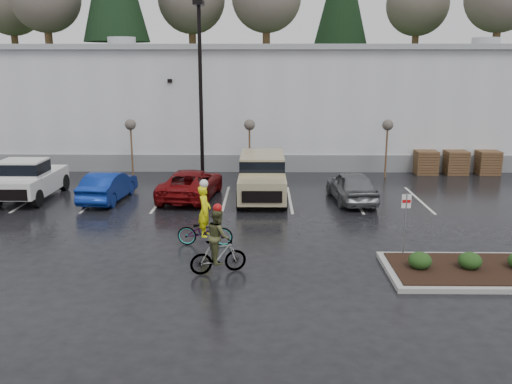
{
  "coord_description": "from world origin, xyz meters",
  "views": [
    {
      "loc": [
        -0.74,
        -16.44,
        6.26
      ],
      "look_at": [
        -1.02,
        4.07,
        1.3
      ],
      "focal_mm": 38.0,
      "sensor_mm": 36.0,
      "label": 1
    }
  ],
  "objects_px": {
    "sapling_west": "(131,128)",
    "cyclist_hivis": "(205,225)",
    "pallet_stack_c": "(487,162)",
    "pickup_white": "(32,177)",
    "car_red": "(191,184)",
    "cyclist_olive": "(218,248)",
    "car_blue": "(108,186)",
    "suv_tan": "(262,178)",
    "pallet_stack_b": "(456,162)",
    "car_grey": "(352,186)",
    "lamppost": "(200,73)",
    "sapling_mid": "(249,128)",
    "sapling_east": "(388,128)",
    "fire_lane_sign": "(405,218)",
    "pallet_stack_a": "(426,162)"
  },
  "relations": [
    {
      "from": "pallet_stack_c",
      "to": "pickup_white",
      "type": "distance_m",
      "value": 24.27
    },
    {
      "from": "sapling_east",
      "to": "pallet_stack_a",
      "type": "bearing_deg",
      "value": 21.8
    },
    {
      "from": "sapling_mid",
      "to": "cyclist_olive",
      "type": "relative_size",
      "value": 1.47
    },
    {
      "from": "sapling_west",
      "to": "pallet_stack_a",
      "type": "distance_m",
      "value": 16.66
    },
    {
      "from": "pallet_stack_b",
      "to": "cyclist_hivis",
      "type": "distance_m",
      "value": 18.0
    },
    {
      "from": "suv_tan",
      "to": "car_grey",
      "type": "relative_size",
      "value": 1.21
    },
    {
      "from": "suv_tan",
      "to": "cyclist_olive",
      "type": "height_order",
      "value": "cyclist_olive"
    },
    {
      "from": "pallet_stack_c",
      "to": "cyclist_olive",
      "type": "distance_m",
      "value": 20.6
    },
    {
      "from": "car_red",
      "to": "cyclist_olive",
      "type": "distance_m",
      "value": 9.44
    },
    {
      "from": "pallet_stack_b",
      "to": "lamppost",
      "type": "bearing_deg",
      "value": -171.98
    },
    {
      "from": "sapling_east",
      "to": "fire_lane_sign",
      "type": "relative_size",
      "value": 1.45
    },
    {
      "from": "pallet_stack_c",
      "to": "car_red",
      "type": "distance_m",
      "value": 17.14
    },
    {
      "from": "sapling_west",
      "to": "cyclist_hivis",
      "type": "relative_size",
      "value": 1.36
    },
    {
      "from": "sapling_west",
      "to": "pallet_stack_c",
      "type": "distance_m",
      "value": 20.13
    },
    {
      "from": "car_blue",
      "to": "cyclist_olive",
      "type": "distance_m",
      "value": 10.47
    },
    {
      "from": "pallet_stack_c",
      "to": "car_red",
      "type": "relative_size",
      "value": 0.27
    },
    {
      "from": "fire_lane_sign",
      "to": "car_grey",
      "type": "xyz_separation_m",
      "value": [
        -0.5,
        7.49,
        -0.69
      ]
    },
    {
      "from": "sapling_west",
      "to": "pallet_stack_b",
      "type": "height_order",
      "value": "sapling_west"
    },
    {
      "from": "pallet_stack_a",
      "to": "car_blue",
      "type": "bearing_deg",
      "value": -158.95
    },
    {
      "from": "sapling_west",
      "to": "car_red",
      "type": "bearing_deg",
      "value": -51.11
    },
    {
      "from": "car_blue",
      "to": "pallet_stack_b",
      "type": "bearing_deg",
      "value": -155.48
    },
    {
      "from": "pallet_stack_a",
      "to": "suv_tan",
      "type": "bearing_deg",
      "value": -147.16
    },
    {
      "from": "suv_tan",
      "to": "sapling_west",
      "type": "bearing_deg",
      "value": 145.27
    },
    {
      "from": "pickup_white",
      "to": "sapling_west",
      "type": "bearing_deg",
      "value": 53.26
    },
    {
      "from": "pickup_white",
      "to": "car_blue",
      "type": "bearing_deg",
      "value": -8.03
    },
    {
      "from": "cyclist_hivis",
      "to": "sapling_mid",
      "type": "bearing_deg",
      "value": -2.27
    },
    {
      "from": "pallet_stack_b",
      "to": "car_grey",
      "type": "distance_m",
      "value": 9.35
    },
    {
      "from": "lamppost",
      "to": "pallet_stack_a",
      "type": "relative_size",
      "value": 6.83
    },
    {
      "from": "sapling_west",
      "to": "fire_lane_sign",
      "type": "distance_m",
      "value": 17.46
    },
    {
      "from": "pallet_stack_a",
      "to": "sapling_west",
      "type": "bearing_deg",
      "value": -176.53
    },
    {
      "from": "car_red",
      "to": "suv_tan",
      "type": "xyz_separation_m",
      "value": [
        3.33,
        -0.19,
        0.34
      ]
    },
    {
      "from": "suv_tan",
      "to": "cyclist_hivis",
      "type": "height_order",
      "value": "cyclist_hivis"
    },
    {
      "from": "cyclist_olive",
      "to": "car_red",
      "type": "bearing_deg",
      "value": -5.64
    },
    {
      "from": "car_red",
      "to": "sapling_west",
      "type": "bearing_deg",
      "value": -44.42
    },
    {
      "from": "fire_lane_sign",
      "to": "pickup_white",
      "type": "xyz_separation_m",
      "value": [
        -15.37,
        8.02,
        -0.43
      ]
    },
    {
      "from": "car_blue",
      "to": "sapling_west",
      "type": "bearing_deg",
      "value": -83.29
    },
    {
      "from": "pickup_white",
      "to": "suv_tan",
      "type": "distance_m",
      "value": 10.78
    },
    {
      "from": "car_blue",
      "to": "cyclist_hivis",
      "type": "distance_m",
      "value": 8.03
    },
    {
      "from": "sapling_west",
      "to": "car_blue",
      "type": "distance_m",
      "value": 5.68
    },
    {
      "from": "cyclist_olive",
      "to": "lamppost",
      "type": "bearing_deg",
      "value": -9.72
    },
    {
      "from": "sapling_west",
      "to": "fire_lane_sign",
      "type": "xyz_separation_m",
      "value": [
        11.8,
        -12.8,
        -1.32
      ]
    },
    {
      "from": "car_blue",
      "to": "suv_tan",
      "type": "relative_size",
      "value": 0.81
    },
    {
      "from": "sapling_east",
      "to": "fire_lane_sign",
      "type": "height_order",
      "value": "sapling_east"
    },
    {
      "from": "fire_lane_sign",
      "to": "lamppost",
      "type": "bearing_deg",
      "value": 123.46
    },
    {
      "from": "sapling_mid",
      "to": "sapling_east",
      "type": "bearing_deg",
      "value": 0.0
    },
    {
      "from": "pickup_white",
      "to": "cyclist_olive",
      "type": "bearing_deg",
      "value": -44.3
    },
    {
      "from": "car_blue",
      "to": "car_red",
      "type": "distance_m",
      "value": 3.78
    },
    {
      "from": "lamppost",
      "to": "cyclist_hivis",
      "type": "bearing_deg",
      "value": -83.26
    },
    {
      "from": "car_grey",
      "to": "cyclist_olive",
      "type": "height_order",
      "value": "cyclist_olive"
    },
    {
      "from": "sapling_east",
      "to": "car_grey",
      "type": "relative_size",
      "value": 0.76
    }
  ]
}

